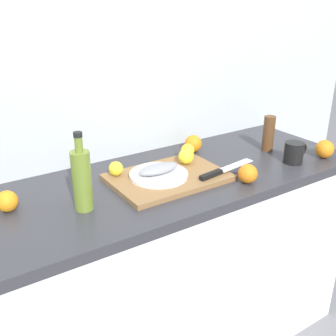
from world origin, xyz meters
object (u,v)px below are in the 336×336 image
object	(u,v)px
white_plate	(159,175)
orange_0	(7,201)
coffee_mug_0	(294,152)
chef_knife	(220,171)
pepper_mill	(269,134)
fish_fillet	(159,169)
olive_oil_bottle	(82,179)
lemon_0	(188,150)
cutting_board	(168,177)

from	to	relation	value
white_plate	orange_0	size ratio (longest dim) A/B	3.13
coffee_mug_0	chef_knife	bearing A→B (deg)	172.47
pepper_mill	fish_fillet	bearing A→B (deg)	-179.15
fish_fillet	pepper_mill	size ratio (longest dim) A/B	1.04
chef_knife	coffee_mug_0	bearing A→B (deg)	-15.35
chef_knife	olive_oil_bottle	size ratio (longest dim) A/B	1.07
lemon_0	pepper_mill	xyz separation A→B (m)	(0.39, -0.10, 0.03)
cutting_board	fish_fillet	bearing A→B (deg)	168.09
lemon_0	orange_0	bearing A→B (deg)	-177.63
cutting_board	orange_0	xyz separation A→B (m)	(-0.58, 0.08, 0.03)
lemon_0	cutting_board	bearing A→B (deg)	-146.74
chef_knife	orange_0	distance (m)	0.79
lemon_0	coffee_mug_0	world-z (taller)	coffee_mug_0
lemon_0	olive_oil_bottle	bearing A→B (deg)	-163.89
white_plate	chef_knife	bearing A→B (deg)	-25.82
fish_fillet	orange_0	bearing A→B (deg)	171.96
coffee_mug_0	lemon_0	bearing A→B (deg)	144.73
white_plate	lemon_0	xyz separation A→B (m)	(0.22, 0.11, 0.02)
fish_fillet	pepper_mill	bearing A→B (deg)	0.85
chef_knife	orange_0	size ratio (longest dim) A/B	4.02
chef_knife	olive_oil_bottle	xyz separation A→B (m)	(-0.55, 0.06, 0.08)
olive_oil_bottle	orange_0	size ratio (longest dim) A/B	3.75
olive_oil_bottle	lemon_0	bearing A→B (deg)	16.11
coffee_mug_0	orange_0	size ratio (longest dim) A/B	1.69
chef_knife	coffee_mug_0	distance (m)	0.37
cutting_board	chef_knife	xyz separation A→B (m)	(0.18, -0.10, 0.02)
cutting_board	coffee_mug_0	size ratio (longest dim) A/B	3.64
olive_oil_bottle	fish_fillet	bearing A→B (deg)	8.37
white_plate	chef_knife	world-z (taller)	chef_knife
coffee_mug_0	pepper_mill	xyz separation A→B (m)	(0.01, 0.16, 0.04)
white_plate	pepper_mill	size ratio (longest dim) A/B	1.38
cutting_board	pepper_mill	xyz separation A→B (m)	(0.56, 0.02, 0.07)
cutting_board	orange_0	world-z (taller)	orange_0
cutting_board	white_plate	world-z (taller)	white_plate
fish_fillet	coffee_mug_0	size ratio (longest dim) A/B	1.39
white_plate	olive_oil_bottle	size ratio (longest dim) A/B	0.83
lemon_0	olive_oil_bottle	xyz separation A→B (m)	(-0.54, -0.16, 0.06)
orange_0	chef_knife	bearing A→B (deg)	-13.48
white_plate	fish_fillet	distance (m)	0.03
white_plate	chef_knife	size ratio (longest dim) A/B	0.78
orange_0	cutting_board	bearing A→B (deg)	-8.29
pepper_mill	coffee_mug_0	bearing A→B (deg)	-94.93
fish_fillet	chef_knife	size ratio (longest dim) A/B	0.58
white_plate	fish_fillet	bearing A→B (deg)	90.00
olive_oil_bottle	coffee_mug_0	bearing A→B (deg)	-6.67
cutting_board	orange_0	bearing A→B (deg)	171.71
cutting_board	fish_fillet	size ratio (longest dim) A/B	2.61
white_plate	lemon_0	size ratio (longest dim) A/B	3.83
chef_knife	lemon_0	world-z (taller)	lemon_0
orange_0	olive_oil_bottle	bearing A→B (deg)	-29.75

